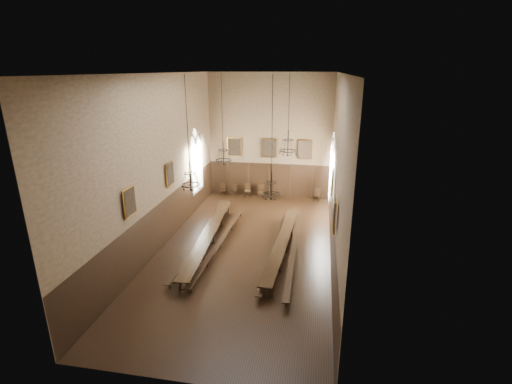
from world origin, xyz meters
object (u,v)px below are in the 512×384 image
(table_left, at_px, (209,238))
(table_right, at_px, (282,246))
(bench_left_inner, at_px, (221,242))
(bench_right_outer, at_px, (294,249))
(bench_left_outer, at_px, (200,241))
(chair_2, at_px, (247,193))
(chair_7, at_px, (316,197))
(chandelier_front_right, at_px, (271,186))
(chair_1, at_px, (234,192))
(chandelier_back_left, at_px, (223,155))
(chandelier_front_left, at_px, (190,177))
(chair_0, at_px, (223,192))
(chair_3, at_px, (261,194))
(bench_right_inner, at_px, (273,249))
(chandelier_back_right, at_px, (288,146))
(chair_4, at_px, (276,195))

(table_left, relative_size, table_right, 1.12)
(bench_left_inner, xyz_separation_m, bench_right_outer, (3.96, -0.16, 0.00))
(bench_left_outer, bearing_deg, bench_right_outer, -1.11)
(chair_2, distance_m, chair_7, 5.15)
(chair_2, relative_size, chandelier_front_right, 0.20)
(chair_1, bearing_deg, chair_2, -0.67)
(bench_right_outer, xyz_separation_m, chandelier_back_left, (-4.31, 2.51, 4.29))
(bench_left_outer, xyz_separation_m, chandelier_front_left, (0.68, -2.71, 4.43))
(chair_2, bearing_deg, chair_0, 174.07)
(table_left, bearing_deg, chair_7, 55.69)
(chair_3, xyz_separation_m, chandelier_front_left, (-1.33, -11.17, 4.40))
(bench_right_outer, bearing_deg, chair_0, 125.42)
(bench_right_inner, distance_m, chandelier_back_right, 5.56)
(table_left, bearing_deg, chandelier_back_left, 81.38)
(bench_left_inner, distance_m, chair_2, 8.42)
(chandelier_front_right, bearing_deg, bench_right_outer, 70.87)
(bench_right_outer, bearing_deg, chair_2, 115.87)
(bench_left_outer, relative_size, chair_2, 9.22)
(bench_left_inner, bearing_deg, chandelier_front_left, -99.76)
(table_left, xyz_separation_m, bench_right_outer, (4.64, -0.32, -0.11))
(bench_left_outer, distance_m, chair_2, 8.53)
(bench_right_outer, height_order, chair_7, chair_7)
(chair_1, xyz_separation_m, chandelier_back_left, (0.88, -6.16, 4.31))
(chair_0, distance_m, chair_1, 0.90)
(chandelier_back_right, bearing_deg, chair_0, 131.40)
(bench_right_inner, height_order, chair_1, chair_1)
(bench_left_outer, relative_size, bench_left_inner, 0.95)
(bench_left_inner, xyz_separation_m, chandelier_front_left, (-0.48, -2.78, 4.42))
(bench_left_inner, relative_size, chandelier_front_right, 1.93)
(chair_4, xyz_separation_m, chandelier_front_left, (-2.43, -11.19, 4.40))
(chair_7, bearing_deg, table_left, -116.55)
(table_left, distance_m, chair_3, 8.38)
(chandelier_back_left, bearing_deg, chair_4, 69.25)
(table_right, distance_m, bench_right_outer, 0.64)
(chair_4, bearing_deg, chandelier_front_left, -96.99)
(table_right, distance_m, bench_left_inner, 3.34)
(chair_3, bearing_deg, bench_left_inner, -101.18)
(table_left, relative_size, chair_4, 10.28)
(chair_2, xyz_separation_m, chair_4, (2.15, 0.00, -0.00))
(table_left, height_order, chair_0, chair_0)
(chair_1, xyz_separation_m, chair_3, (2.08, -0.11, 0.04))
(bench_right_outer, relative_size, chair_1, 11.43)
(chair_0, relative_size, chandelier_front_right, 0.19)
(bench_left_inner, distance_m, chair_7, 9.77)
(chair_0, bearing_deg, chair_2, -8.97)
(chair_2, bearing_deg, bench_right_outer, -70.85)
(chandelier_back_right, bearing_deg, chair_7, 74.99)
(bench_right_inner, xyz_separation_m, chair_0, (-5.00, 8.62, 0.02))
(chair_3, distance_m, chair_4, 1.10)
(table_right, relative_size, chair_7, 9.87)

